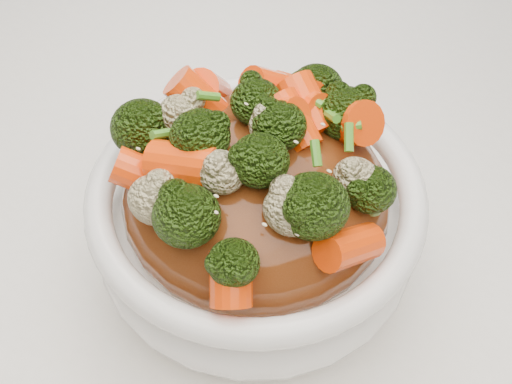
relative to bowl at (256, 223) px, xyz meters
The scene contains 8 objects.
tablecloth 0.07m from the bowl, 116.61° to the left, with size 1.20×0.80×0.04m, color white.
bowl is the anchor object (origin of this frame).
sauce_base 0.03m from the bowl, 116.57° to the left, with size 0.15×0.15×0.08m, color #5E2B10.
carrots 0.08m from the bowl, 116.57° to the left, with size 0.15×0.15×0.04m, color #FF4608, non-canonical shape.
broccoli 0.08m from the bowl, 116.57° to the left, with size 0.15×0.15×0.04m, color black, non-canonical shape.
cauliflower 0.08m from the bowl, 116.57° to the left, with size 0.15×0.15×0.03m, color #C2B684, non-canonical shape.
scallions 0.08m from the bowl, 135.00° to the left, with size 0.12×0.12×0.02m, color #448B20, non-canonical shape.
sesame_seeds 0.08m from the bowl, 135.00° to the left, with size 0.14×0.14×0.01m, color beige, non-canonical shape.
Camera 1 is at (0.15, -0.21, 1.08)m, focal length 42.00 mm.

